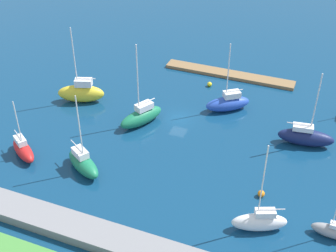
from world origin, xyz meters
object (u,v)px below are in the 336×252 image
Objects in this scene: sailboat_yellow_near_pier at (81,92)px; mooring_buoy_orange at (261,194)px; mooring_buoy_yellow at (210,84)px; sailboat_blue_lone_south at (228,103)px; sailboat_gray_inner_mooring at (333,231)px; pier_dock at (229,74)px; sailboat_green_center_basin at (141,116)px; sailboat_white_east_end at (260,221)px; sailboat_red_lone_north at (23,149)px; sailboat_green_far_north at (83,163)px; sailboat_navy_mid_basin at (306,137)px.

mooring_buoy_orange is (-32.56, 11.62, -1.24)m from sailboat_yellow_near_pier.
sailboat_blue_lone_south is at bearing 128.63° from mooring_buoy_yellow.
sailboat_gray_inner_mooring is 10.21× the size of mooring_buoy_orange.
sailboat_blue_lone_south is 8.06m from mooring_buoy_yellow.
pier_dock is at bearing -55.04° from sailboat_gray_inner_mooring.
sailboat_blue_lone_south is at bearing 156.14° from sailboat_green_center_basin.
sailboat_red_lone_north is at bearing -24.88° from sailboat_white_east_end.
sailboat_white_east_end is at bearing 110.62° from pier_dock.
mooring_buoy_yellow is (-18.23, -28.40, -0.72)m from sailboat_red_lone_north.
sailboat_white_east_end reaches higher than sailboat_green_far_north.
sailboat_green_center_basin is 17.95m from sailboat_red_lone_north.
sailboat_gray_inner_mooring is 32.03m from sailboat_green_far_north.
sailboat_white_east_end is at bearing 117.10° from mooring_buoy_yellow.
sailboat_white_east_end is 8.17m from sailboat_gray_inner_mooring.
sailboat_navy_mid_basin is (-15.73, 16.25, 1.08)m from pier_dock.
sailboat_red_lone_north is at bearing 7.24° from mooring_buoy_orange.
sailboat_yellow_near_pier reaches higher than sailboat_white_east_end.
sailboat_yellow_near_pier is 17.99m from sailboat_green_far_north.
sailboat_red_lone_north is at bearing 57.30° from mooring_buoy_yellow.
mooring_buoy_orange is at bearing -112.82° from sailboat_navy_mid_basin.
sailboat_white_east_end is at bearing 99.31° from mooring_buoy_orange.
sailboat_blue_lone_south is (-11.26, -8.77, -0.07)m from sailboat_green_center_basin.
sailboat_green_far_north reaches higher than sailboat_blue_lone_south.
sailboat_green_center_basin is 1.15× the size of sailboat_blue_lone_south.
sailboat_green_center_basin is at bearing 149.16° from sailboat_yellow_near_pier.
sailboat_red_lone_north is 10.13× the size of mooring_buoy_orange.
sailboat_yellow_near_pier is 1.42× the size of sailboat_gray_inner_mooring.
mooring_buoy_orange is at bearing -103.27° from sailboat_white_east_end.
sailboat_yellow_near_pier is (11.98, -2.39, 0.29)m from sailboat_green_center_basin.
mooring_buoy_yellow is at bearing -85.48° from sailboat_white_east_end.
sailboat_green_far_north is 29.40m from mooring_buoy_yellow.
sailboat_red_lone_north reaches higher than mooring_buoy_yellow.
sailboat_navy_mid_basin is (-12.85, 4.91, 0.04)m from sailboat_blue_lone_south.
mooring_buoy_yellow is (17.85, -11.17, -0.96)m from sailboat_navy_mid_basin.
pier_dock is 22.65m from sailboat_navy_mid_basin.
sailboat_green_center_basin is 22.58m from mooring_buoy_orange.
sailboat_white_east_end is at bearing 133.36° from sailboat_yellow_near_pier.
pier_dock is at bearing -111.97° from sailboat_blue_lone_south.
pier_dock is 31.79m from mooring_buoy_orange.
sailboat_red_lone_north is 0.78× the size of sailboat_navy_mid_basin.
pier_dock is at bearing 91.90° from sailboat_red_lone_north.
sailboat_yellow_near_pier is 1.10× the size of sailboat_green_far_north.
sailboat_green_far_north is at bearing 101.76° from sailboat_yellow_near_pier.
mooring_buoy_orange is at bearing 140.79° from sailboat_yellow_near_pier.
pier_dock is at bearing -158.51° from sailboat_yellow_near_pier.
sailboat_navy_mid_basin is 12.93× the size of mooring_buoy_orange.
sailboat_navy_mid_basin is at bearing -120.64° from sailboat_white_east_end.
sailboat_green_center_basin is 16.31m from mooring_buoy_yellow.
sailboat_green_center_basin is 1.13× the size of sailboat_green_far_north.
sailboat_white_east_end is at bearing 16.19° from sailboat_gray_inner_mooring.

